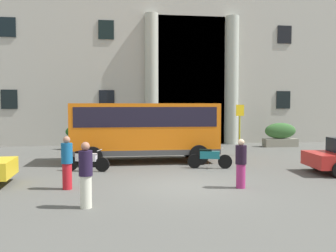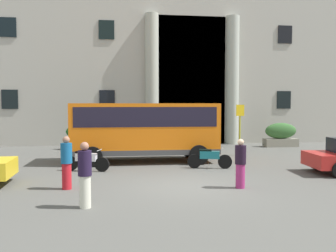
{
  "view_description": "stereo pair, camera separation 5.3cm",
  "coord_description": "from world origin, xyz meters",
  "views": [
    {
      "loc": [
        -2.24,
        -11.72,
        2.7
      ],
      "look_at": [
        0.0,
        5.2,
        1.72
      ],
      "focal_mm": 38.53,
      "sensor_mm": 36.0,
      "label": 1
    },
    {
      "loc": [
        -2.19,
        -11.72,
        2.7
      ],
      "look_at": [
        0.0,
        5.2,
        1.72
      ],
      "focal_mm": 38.53,
      "sensor_mm": 36.0,
      "label": 2
    }
  ],
  "objects": [
    {
      "name": "hedge_planter_east",
      "position": [
        8.13,
        10.59,
        0.75
      ],
      "size": [
        2.2,
        0.74,
        1.56
      ],
      "color": "gray",
      "rests_on": "ground_plane"
    },
    {
      "name": "office_building_facade",
      "position": [
        0.01,
        17.48,
        7.04
      ],
      "size": [
        39.24,
        9.7,
        14.08
      ],
      "color": "#A8A599",
      "rests_on": "ground_plane"
    },
    {
      "name": "pedestrian_man_red_shirt",
      "position": [
        1.65,
        -0.49,
        0.81
      ],
      "size": [
        0.36,
        0.36,
        1.61
      ],
      "rotation": [
        0.0,
        0.0,
        0.28
      ],
      "color": "#982862",
      "rests_on": "ground_plane"
    },
    {
      "name": "hedge_planter_far_west",
      "position": [
        -4.55,
        10.85,
        0.75
      ],
      "size": [
        2.14,
        0.72,
        1.55
      ],
      "color": "slate",
      "rests_on": "ground_plane"
    },
    {
      "name": "scooter_by_planter",
      "position": [
        -3.68,
        3.24,
        0.46
      ],
      "size": [
        1.91,
        0.77,
        0.89
      ],
      "rotation": [
        0.0,
        0.0,
        -0.29
      ],
      "color": "black",
      "rests_on": "ground_plane"
    },
    {
      "name": "pedestrian_child_trailing",
      "position": [
        -3.95,
        0.08,
        0.86
      ],
      "size": [
        0.36,
        0.36,
        1.71
      ],
      "rotation": [
        0.0,
        0.0,
        4.44
      ],
      "color": "red",
      "rests_on": "ground_plane"
    },
    {
      "name": "motorcycle_near_kerb",
      "position": [
        1.5,
        3.25,
        0.45
      ],
      "size": [
        1.88,
        0.68,
        0.89
      ],
      "rotation": [
        0.0,
        0.0,
        -0.23
      ],
      "color": "black",
      "rests_on": "ground_plane"
    },
    {
      "name": "hedge_planter_west",
      "position": [
        2.48,
        10.86,
        0.58
      ],
      "size": [
        1.98,
        0.98,
        1.2
      ],
      "color": "slate",
      "rests_on": "ground_plane"
    },
    {
      "name": "orange_minibus",
      "position": [
        -1.07,
        5.5,
        1.67
      ],
      "size": [
        6.82,
        2.78,
        2.79
      ],
      "rotation": [
        0.0,
        0.0,
        -0.0
      ],
      "color": "orange",
      "rests_on": "ground_plane"
    },
    {
      "name": "bus_stop_sign",
      "position": [
        4.12,
        6.92,
        1.69
      ],
      "size": [
        0.44,
        0.08,
        2.74
      ],
      "color": "#95A018",
      "rests_on": "ground_plane"
    },
    {
      "name": "pedestrian_woman_dark_dress",
      "position": [
        -3.15,
        -2.16,
        0.88
      ],
      "size": [
        0.36,
        0.36,
        1.75
      ],
      "rotation": [
        0.0,
        0.0,
        0.62
      ],
      "color": "beige",
      "rests_on": "ground_plane"
    },
    {
      "name": "ground_plane",
      "position": [
        0.0,
        0.0,
        -0.06
      ],
      "size": [
        80.0,
        64.0,
        0.12
      ],
      "primitive_type": "cube",
      "color": "#4F4F4B"
    }
  ]
}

